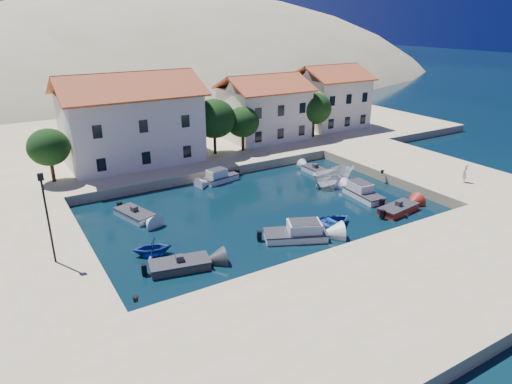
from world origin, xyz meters
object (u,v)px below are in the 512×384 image
Objects in this scene: pedestrian at (465,173)px; boat_east at (333,184)px; cabin_cruiser_south at (296,233)px; lamppost at (46,210)px; cabin_cruiser_east at (364,193)px; building_right at (330,96)px; building_mid at (264,106)px; rowboat_south at (328,227)px; building_left at (130,117)px.

boat_east is at bearing -55.90° from pedestrian.
lamppost is at bearing -168.66° from cabin_cruiser_south.
lamppost is 1.19× the size of boat_east.
cabin_cruiser_east is at bearing -179.90° from boat_east.
lamppost reaches higher than cabin_cruiser_east.
building_right is 5.17× the size of pedestrian.
lamppost reaches higher than pedestrian.
building_right is 1.79× the size of cabin_cruiser_south.
building_right is at bearing 70.91° from cabin_cruiser_south.
building_right is 46.98m from lamppost.
building_mid is 17.82m from boat_east.
cabin_cruiser_east is at bearing -0.67° from lamppost.
building_left is at bearing 15.55° from rowboat_south.
building_left is 2.78× the size of cabin_cruiser_south.
building_right is 1.52× the size of lamppost.
building_left is 8.05× the size of pedestrian.
pedestrian is (9.60, -3.76, 1.44)m from cabin_cruiser_east.
boat_east is (10.54, 8.02, -0.48)m from cabin_cruiser_south.
building_left is 25.12m from cabin_cruiser_south.
cabin_cruiser_south is 13.25m from boat_east.
rowboat_south is at bearing -129.49° from building_right.
cabin_cruiser_south is at bearing -16.10° from pedestrian.
building_right is at bearing 4.76° from building_mid.
boat_east is (27.39, 4.09, -4.75)m from lamppost.
cabin_cruiser_south and cabin_cruiser_east have the same top height.
cabin_cruiser_south is at bearing -77.39° from building_left.
cabin_cruiser_south is at bearing -13.12° from lamppost.
building_right reaches higher than lamppost.
building_right reaches higher than cabin_cruiser_south.
building_right is at bearing 27.93° from lamppost.
building_left is 35.34m from pedestrian.
lamppost is 17.83m from cabin_cruiser_south.
boat_east is at bearing -45.03° from building_left.
rowboat_south is 2.55× the size of pedestrian.
building_left reaches higher than building_mid.
building_mid is 1.11× the size of building_right.
building_left reaches higher than cabin_cruiser_south.
building_right is at bearing -115.36° from pedestrian.
pedestrian is (37.05, -4.08, -2.84)m from lamppost.
building_mid reaches higher than cabin_cruiser_east.
lamppost is at bearing -144.55° from building_mid.
boat_east is (-14.11, -17.91, -5.47)m from building_right.
building_left is at bearing 60.10° from lamppost.
building_left is at bearing -176.82° from building_mid.
cabin_cruiser_east is (7.08, 3.32, 0.48)m from rowboat_south.
cabin_cruiser_east is (-2.05, -21.32, -4.75)m from building_mid.
building_right is 36.12m from cabin_cruiser_south.
rowboat_south is at bearing -69.44° from building_left.
rowboat_south is at bearing 137.05° from boat_east.
building_mid is 2.30× the size of cabin_cruiser_east.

